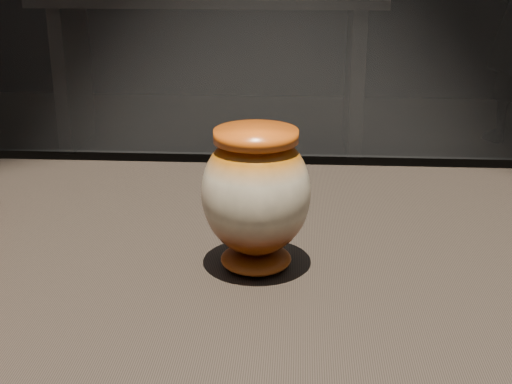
% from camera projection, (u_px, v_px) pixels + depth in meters
% --- Properties ---
extents(main_vase, '(0.14, 0.14, 0.15)m').
position_uv_depth(main_vase, '(256.00, 194.00, 0.74)').
color(main_vase, '#692909').
rests_on(main_vase, display_plinth).
extents(back_shelf, '(2.00, 0.60, 0.90)m').
position_uv_depth(back_shelf, '(211.00, 41.00, 4.20)').
color(back_shelf, black).
rests_on(back_shelf, ground).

